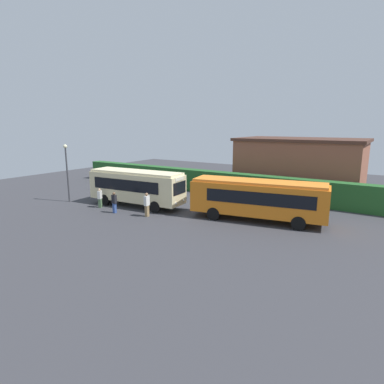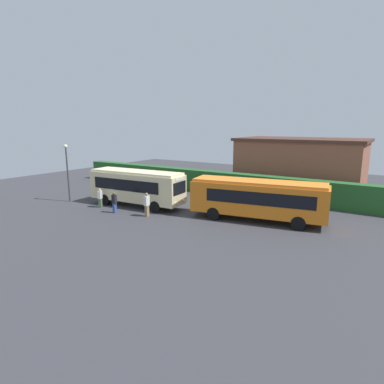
# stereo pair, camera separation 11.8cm
# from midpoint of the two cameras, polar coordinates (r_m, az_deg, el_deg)

# --- Properties ---
(ground_plane) EXTENTS (64.00, 64.00, 0.00)m
(ground_plane) POSITION_cam_midpoint_polar(r_m,az_deg,el_deg) (26.65, 2.20, -3.89)
(ground_plane) COLOR #38383D
(bus_cream) EXTENTS (9.22, 3.10, 3.21)m
(bus_cream) POSITION_cam_midpoint_polar(r_m,az_deg,el_deg) (29.22, -9.94, 1.06)
(bus_cream) COLOR beige
(bus_cream) RESTS_ON ground_plane
(bus_orange) EXTENTS (10.42, 4.23, 3.11)m
(bus_orange) POSITION_cam_midpoint_polar(r_m,az_deg,el_deg) (24.85, 11.43, -1.00)
(bus_orange) COLOR orange
(bus_orange) RESTS_ON ground_plane
(person_left) EXTENTS (0.42, 0.52, 1.72)m
(person_left) POSITION_cam_midpoint_polar(r_m,az_deg,el_deg) (29.62, -16.13, -0.95)
(person_left) COLOR #4C6B47
(person_left) RESTS_ON ground_plane
(person_center) EXTENTS (0.39, 0.27, 1.76)m
(person_center) POSITION_cam_midpoint_polar(r_m,az_deg,el_deg) (27.48, -13.73, -1.72)
(person_center) COLOR #334C8C
(person_center) RESTS_ON ground_plane
(person_right) EXTENTS (0.29, 0.48, 1.94)m
(person_right) POSITION_cam_midpoint_polar(r_m,az_deg,el_deg) (25.89, -8.14, -2.11)
(person_right) COLOR olive
(person_right) RESTS_ON ground_plane
(person_far) EXTENTS (0.43, 0.54, 1.76)m
(person_far) POSITION_cam_midpoint_polar(r_m,az_deg,el_deg) (28.33, 9.74, -1.18)
(person_far) COLOR black
(person_far) RESTS_ON ground_plane
(hedge_row) EXTENTS (44.00, 1.31, 2.35)m
(hedge_row) POSITION_cam_midpoint_polar(r_m,az_deg,el_deg) (33.11, 9.10, 1.16)
(hedge_row) COLOR #255A27
(hedge_row) RESTS_ON ground_plane
(depot_building) EXTENTS (12.93, 7.76, 5.83)m
(depot_building) POSITION_cam_midpoint_polar(r_m,az_deg,el_deg) (36.67, 18.48, 4.49)
(depot_building) COLOR brown
(depot_building) RESTS_ON ground_plane
(traffic_cone) EXTENTS (0.36, 0.36, 0.60)m
(traffic_cone) POSITION_cam_midpoint_polar(r_m,az_deg,el_deg) (37.05, -7.62, 0.95)
(traffic_cone) COLOR orange
(traffic_cone) RESTS_ON ground_plane
(lamppost) EXTENTS (0.36, 0.36, 5.44)m
(lamppost) POSITION_cam_midpoint_polar(r_m,az_deg,el_deg) (32.47, -21.40, 4.28)
(lamppost) COLOR #38383D
(lamppost) RESTS_ON ground_plane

